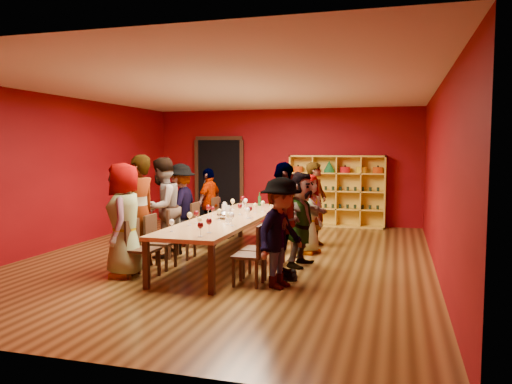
% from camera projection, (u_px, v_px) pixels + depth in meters
% --- Properties ---
extents(room_shell, '(7.10, 9.10, 3.04)m').
position_uv_depth(room_shell, '(229.00, 175.00, 8.83)').
color(room_shell, '#4D3314').
rests_on(room_shell, ground).
extents(tasting_table, '(1.10, 4.50, 0.75)m').
position_uv_depth(tasting_table, '(229.00, 220.00, 8.90)').
color(tasting_table, '#B8834C').
rests_on(tasting_table, ground).
extents(doorway, '(1.40, 0.17, 2.30)m').
position_uv_depth(doorway, '(220.00, 180.00, 13.61)').
color(doorway, black).
rests_on(doorway, ground).
extents(shelving_unit, '(2.40, 0.40, 1.80)m').
position_uv_depth(shelving_unit, '(337.00, 188.00, 12.63)').
color(shelving_unit, gold).
rests_on(shelving_unit, ground).
extents(chair_person_left_0, '(0.42, 0.42, 0.89)m').
position_uv_depth(chair_person_left_0, '(139.00, 245.00, 7.62)').
color(chair_person_left_0, black).
rests_on(chair_person_left_0, ground).
extents(person_left_0, '(0.75, 0.97, 1.75)m').
position_uv_depth(person_left_0, '(124.00, 220.00, 7.65)').
color(person_left_0, '#C4838B').
rests_on(person_left_0, ground).
extents(chair_person_left_1, '(0.42, 0.42, 0.89)m').
position_uv_depth(chair_person_left_1, '(157.00, 239.00, 8.18)').
color(chair_person_left_1, black).
rests_on(chair_person_left_1, ground).
extents(person_left_1, '(0.65, 0.79, 1.87)m').
position_uv_depth(person_left_1, '(139.00, 211.00, 8.23)').
color(person_left_1, '#47474C').
rests_on(person_left_1, ground).
extents(chair_person_left_2, '(0.42, 0.42, 0.89)m').
position_uv_depth(chair_person_left_2, '(178.00, 231.00, 8.97)').
color(chair_person_left_2, black).
rests_on(chair_person_left_2, ground).
extents(person_left_2, '(0.59, 0.93, 1.81)m').
position_uv_depth(person_left_2, '(162.00, 208.00, 9.02)').
color(person_left_2, '#5577AE').
rests_on(person_left_2, ground).
extents(chair_person_left_3, '(0.42, 0.42, 0.89)m').
position_uv_depth(chair_person_left_3, '(200.00, 222.00, 9.98)').
color(chair_person_left_3, black).
rests_on(chair_person_left_3, ground).
extents(person_left_3, '(0.50, 1.10, 1.67)m').
position_uv_depth(person_left_3, '(181.00, 205.00, 10.06)').
color(person_left_3, '#161C3D').
rests_on(person_left_3, ground).
extents(chair_person_left_4, '(0.42, 0.42, 0.89)m').
position_uv_depth(chair_person_left_4, '(220.00, 215.00, 11.08)').
color(chair_person_left_4, black).
rests_on(chair_person_left_4, ground).
extents(person_left_4, '(0.55, 0.95, 1.53)m').
position_uv_depth(person_left_4, '(209.00, 203.00, 11.13)').
color(person_left_4, tan).
rests_on(person_left_4, ground).
extents(chair_person_right_0, '(0.42, 0.42, 0.89)m').
position_uv_depth(chair_person_right_0, '(254.00, 252.00, 7.16)').
color(chair_person_right_0, black).
rests_on(chair_person_right_0, ground).
extents(person_right_0, '(0.72, 1.10, 1.57)m').
position_uv_depth(person_right_0, '(281.00, 233.00, 7.02)').
color(person_right_0, pink).
rests_on(person_right_0, ground).
extents(chair_person_right_1, '(0.42, 0.42, 0.89)m').
position_uv_depth(chair_person_right_1, '(262.00, 245.00, 7.61)').
color(chair_person_right_1, black).
rests_on(chair_person_right_1, ground).
extents(person_right_1, '(0.71, 1.12, 1.77)m').
position_uv_depth(person_right_1, '(283.00, 221.00, 7.49)').
color(person_right_1, '#4E4D52').
rests_on(person_right_1, ground).
extents(chair_person_right_2, '(0.42, 0.42, 0.89)m').
position_uv_depth(chair_person_right_2, '(276.00, 235.00, 8.49)').
color(chair_person_right_2, black).
rests_on(chair_person_right_2, ground).
extents(person_right_2, '(0.73, 1.53, 1.59)m').
position_uv_depth(person_right_2, '(300.00, 219.00, 8.35)').
color(person_right_2, '#C58491').
rests_on(person_right_2, ground).
extents(chair_person_right_3, '(0.42, 0.42, 0.89)m').
position_uv_depth(chair_person_right_3, '(289.00, 226.00, 9.48)').
color(chair_person_right_3, black).
rests_on(chair_person_right_3, ground).
extents(person_right_3, '(0.65, 0.83, 1.50)m').
position_uv_depth(person_right_3, '(308.00, 214.00, 9.36)').
color(person_right_3, '#141639').
rests_on(person_right_3, ground).
extents(chair_person_right_4, '(0.42, 0.42, 0.89)m').
position_uv_depth(chair_person_right_4, '(297.00, 221.00, 10.19)').
color(chair_person_right_4, black).
rests_on(chair_person_right_4, ground).
extents(person_right_4, '(0.59, 0.71, 1.70)m').
position_uv_depth(person_right_4, '(316.00, 204.00, 10.05)').
color(person_right_4, '#46464B').
rests_on(person_right_4, ground).
extents(wine_glass_0, '(0.07, 0.07, 0.18)m').
position_uv_depth(wine_glass_0, '(225.00, 204.00, 9.76)').
color(wine_glass_0, white).
rests_on(wine_glass_0, tasting_table).
extents(wine_glass_1, '(0.08, 0.08, 0.21)m').
position_uv_depth(wine_glass_1, '(250.00, 209.00, 8.80)').
color(wine_glass_1, white).
rests_on(wine_glass_1, tasting_table).
extents(wine_glass_2, '(0.08, 0.08, 0.21)m').
position_uv_depth(wine_glass_2, '(243.00, 198.00, 10.75)').
color(wine_glass_2, white).
rests_on(wine_glass_2, tasting_table).
extents(wine_glass_3, '(0.07, 0.07, 0.18)m').
position_uv_depth(wine_glass_3, '(271.00, 201.00, 10.40)').
color(wine_glass_3, white).
rests_on(wine_glass_3, tasting_table).
extents(wine_glass_4, '(0.09, 0.09, 0.22)m').
position_uv_depth(wine_glass_4, '(209.00, 222.00, 7.21)').
color(wine_glass_4, white).
rests_on(wine_glass_4, tasting_table).
extents(wine_glass_5, '(0.08, 0.08, 0.19)m').
position_uv_depth(wine_glass_5, '(172.00, 222.00, 7.34)').
color(wine_glass_5, white).
rests_on(wine_glass_5, tasting_table).
extents(wine_glass_6, '(0.09, 0.09, 0.22)m').
position_uv_depth(wine_glass_6, '(208.00, 208.00, 8.91)').
color(wine_glass_6, white).
rests_on(wine_glass_6, tasting_table).
extents(wine_glass_7, '(0.08, 0.08, 0.20)m').
position_uv_depth(wine_glass_7, '(228.00, 216.00, 8.03)').
color(wine_glass_7, white).
rests_on(wine_glass_7, tasting_table).
extents(wine_glass_8, '(0.09, 0.09, 0.21)m').
position_uv_depth(wine_glass_8, '(240.00, 206.00, 9.20)').
color(wine_glass_8, white).
rests_on(wine_glass_8, tasting_table).
extents(wine_glass_9, '(0.09, 0.09, 0.21)m').
position_uv_depth(wine_glass_9, '(196.00, 214.00, 8.16)').
color(wine_glass_9, white).
rests_on(wine_glass_9, tasting_table).
extents(wine_glass_10, '(0.08, 0.08, 0.20)m').
position_uv_depth(wine_glass_10, '(245.00, 201.00, 10.22)').
color(wine_glass_10, white).
rests_on(wine_glass_10, tasting_table).
extents(wine_glass_11, '(0.09, 0.09, 0.21)m').
position_uv_depth(wine_glass_11, '(190.00, 216.00, 7.93)').
color(wine_glass_11, white).
rests_on(wine_glass_11, tasting_table).
extents(wine_glass_12, '(0.08, 0.08, 0.21)m').
position_uv_depth(wine_glass_12, '(200.00, 226.00, 6.90)').
color(wine_glass_12, white).
rests_on(wine_glass_12, tasting_table).
extents(wine_glass_13, '(0.08, 0.08, 0.19)m').
position_uv_depth(wine_glass_13, '(248.00, 211.00, 8.70)').
color(wine_glass_13, white).
rests_on(wine_glass_13, tasting_table).
extents(wine_glass_14, '(0.09, 0.09, 0.22)m').
position_uv_depth(wine_glass_14, '(233.00, 202.00, 9.97)').
color(wine_glass_14, white).
rests_on(wine_glass_14, tasting_table).
extents(wine_glass_15, '(0.08, 0.08, 0.21)m').
position_uv_depth(wine_glass_15, '(263.00, 204.00, 9.72)').
color(wine_glass_15, white).
rests_on(wine_glass_15, tasting_table).
extents(wine_glass_16, '(0.09, 0.09, 0.22)m').
position_uv_depth(wine_glass_16, '(232.00, 216.00, 7.89)').
color(wine_glass_16, white).
rests_on(wine_glass_16, tasting_table).
extents(wine_glass_17, '(0.09, 0.09, 0.21)m').
position_uv_depth(wine_glass_17, '(274.00, 198.00, 10.68)').
color(wine_glass_17, white).
rests_on(wine_glass_17, tasting_table).
extents(wine_glass_18, '(0.07, 0.07, 0.18)m').
position_uv_depth(wine_glass_18, '(213.00, 209.00, 9.01)').
color(wine_glass_18, white).
rests_on(wine_glass_18, tasting_table).
extents(wine_glass_19, '(0.08, 0.08, 0.19)m').
position_uv_depth(wine_glass_19, '(219.00, 212.00, 8.54)').
color(wine_glass_19, white).
rests_on(wine_glass_19, tasting_table).
extents(wine_glass_20, '(0.07, 0.07, 0.19)m').
position_uv_depth(wine_glass_20, '(255.00, 206.00, 9.51)').
color(wine_glass_20, white).
rests_on(wine_glass_20, tasting_table).
extents(wine_glass_21, '(0.07, 0.07, 0.19)m').
position_uv_depth(wine_glass_21, '(200.00, 220.00, 7.58)').
color(wine_glass_21, white).
rests_on(wine_glass_21, tasting_table).
extents(wine_glass_22, '(0.09, 0.09, 0.22)m').
position_uv_depth(wine_glass_22, '(242.00, 199.00, 10.57)').
color(wine_glass_22, white).
rests_on(wine_glass_22, tasting_table).
extents(spittoon_bowl, '(0.29, 0.29, 0.16)m').
position_uv_depth(spittoon_bowl, '(225.00, 215.00, 8.69)').
color(spittoon_bowl, '#ADAFB4').
rests_on(spittoon_bowl, tasting_table).
extents(carafe_a, '(0.13, 0.13, 0.25)m').
position_uv_depth(carafe_a, '(224.00, 210.00, 9.05)').
color(carafe_a, white).
rests_on(carafe_a, tasting_table).
extents(carafe_b, '(0.13, 0.13, 0.27)m').
position_uv_depth(carafe_b, '(228.00, 214.00, 8.36)').
color(carafe_b, white).
rests_on(carafe_b, tasting_table).
extents(wine_bottle, '(0.08, 0.08, 0.29)m').
position_uv_depth(wine_bottle, '(260.00, 201.00, 10.66)').
color(wine_bottle, '#143819').
rests_on(wine_bottle, tasting_table).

